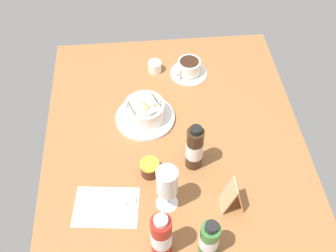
# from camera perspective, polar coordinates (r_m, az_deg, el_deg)

# --- Properties ---
(ground_plane) EXTENTS (1.10, 0.84, 0.03)m
(ground_plane) POSITION_cam_1_polar(r_m,az_deg,el_deg) (1.29, 1.10, -3.61)
(ground_plane) COLOR brown
(porridge_bowl) EXTENTS (0.20, 0.20, 0.08)m
(porridge_bowl) POSITION_cam_1_polar(r_m,az_deg,el_deg) (1.33, -3.33, 2.01)
(porridge_bowl) COLOR white
(porridge_bowl) RESTS_ON ground_plane
(cutlery_setting) EXTENTS (0.15, 0.20, 0.01)m
(cutlery_setting) POSITION_cam_1_polar(r_m,az_deg,el_deg) (1.17, -8.63, -11.35)
(cutlery_setting) COLOR white
(cutlery_setting) RESTS_ON ground_plane
(coffee_cup) EXTENTS (0.14, 0.14, 0.06)m
(coffee_cup) POSITION_cam_1_polar(r_m,az_deg,el_deg) (1.49, 3.00, 8.27)
(coffee_cup) COLOR white
(coffee_cup) RESTS_ON ground_plane
(creamer_jug) EXTENTS (0.06, 0.05, 0.05)m
(creamer_jug) POSITION_cam_1_polar(r_m,az_deg,el_deg) (1.50, -1.93, 8.55)
(creamer_jug) COLOR white
(creamer_jug) RESTS_ON ground_plane
(wine_glass) EXTENTS (0.06, 0.06, 0.16)m
(wine_glass) POSITION_cam_1_polar(r_m,az_deg,el_deg) (1.07, -0.15, -8.22)
(wine_glass) COLOR white
(wine_glass) RESTS_ON ground_plane
(jam_jar) EXTENTS (0.06, 0.06, 0.05)m
(jam_jar) POSITION_cam_1_polar(r_m,az_deg,el_deg) (1.20, -2.62, -6.07)
(jam_jar) COLOR #482218
(jam_jar) RESTS_ON ground_plane
(sauce_bottle_brown) EXTENTS (0.05, 0.05, 0.17)m
(sauce_bottle_brown) POSITION_cam_1_polar(r_m,az_deg,el_deg) (1.18, 3.81, -3.20)
(sauce_bottle_brown) COLOR #382314
(sauce_bottle_brown) RESTS_ON ground_plane
(sauce_bottle_green) EXTENTS (0.05, 0.05, 0.14)m
(sauce_bottle_green) POSITION_cam_1_polar(r_m,az_deg,el_deg) (1.06, 5.92, -15.78)
(sauce_bottle_green) COLOR #337233
(sauce_bottle_green) RESTS_ON ground_plane
(sauce_bottle_red) EXTENTS (0.05, 0.05, 0.17)m
(sauce_bottle_red) POSITION_cam_1_polar(r_m,az_deg,el_deg) (1.04, -0.97, -15.46)
(sauce_bottle_red) COLOR #B21E19
(sauce_bottle_red) RESTS_ON ground_plane
(menu_card) EXTENTS (0.06, 0.06, 0.11)m
(menu_card) POSITION_cam_1_polar(r_m,az_deg,el_deg) (1.13, 9.35, -9.77)
(menu_card) COLOR tan
(menu_card) RESTS_ON ground_plane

